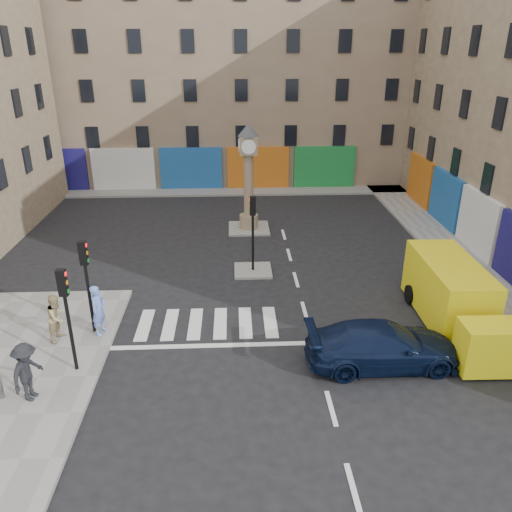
{
  "coord_description": "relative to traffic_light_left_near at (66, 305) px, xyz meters",
  "views": [
    {
      "loc": [
        -2.87,
        -14.09,
        10.35
      ],
      "look_at": [
        -1.97,
        5.29,
        2.0
      ],
      "focal_mm": 35.0,
      "sensor_mm": 36.0,
      "label": 1
    }
  ],
  "objects": [
    {
      "name": "pedestrian_tan",
      "position": [
        -1.12,
        1.93,
        -1.56
      ],
      "size": [
        0.92,
        1.05,
        1.82
      ],
      "primitive_type": "imported",
      "rotation": [
        0.0,
        0.0,
        1.27
      ],
      "color": "tan",
      "rests_on": "sidewalk_left"
    },
    {
      "name": "pedestrian_blue",
      "position": [
        0.3,
        2.27,
        -1.48
      ],
      "size": [
        0.65,
        0.82,
        1.98
      ],
      "primitive_type": "imported",
      "rotation": [
        0.0,
        0.0,
        1.3
      ],
      "color": "#6388E4",
      "rests_on": "sidewalk_left"
    },
    {
      "name": "pedestrian_dark",
      "position": [
        -0.95,
        -1.47,
        -1.5
      ],
      "size": [
        1.03,
        1.41,
        1.95
      ],
      "primitive_type": "imported",
      "rotation": [
        0.0,
        0.0,
        1.31
      ],
      "color": "black",
      "rests_on": "sidewalk_left"
    },
    {
      "name": "clock_pillar",
      "position": [
        6.3,
        13.8,
        0.93
      ],
      "size": [
        1.2,
        1.2,
        6.1
      ],
      "color": "#9C8866",
      "rests_on": "island_far"
    },
    {
      "name": "island_near",
      "position": [
        6.3,
        7.8,
        -2.56
      ],
      "size": [
        1.8,
        1.8,
        0.12
      ],
      "primitive_type": "cube",
      "color": "gray",
      "rests_on": "ground"
    },
    {
      "name": "ground",
      "position": [
        8.3,
        -0.2,
        -2.62
      ],
      "size": [
        120.0,
        120.0,
        0.0
      ],
      "primitive_type": "plane",
      "color": "black",
      "rests_on": "ground"
    },
    {
      "name": "traffic_light_left_near",
      "position": [
        0.0,
        0.0,
        0.0
      ],
      "size": [
        0.28,
        0.22,
        3.7
      ],
      "color": "black",
      "rests_on": "sidewalk_left"
    },
    {
      "name": "navy_sedan",
      "position": [
        10.45,
        -0.01,
        -1.85
      ],
      "size": [
        5.34,
        2.27,
        1.54
      ],
      "primitive_type": "imported",
      "rotation": [
        0.0,
        0.0,
        1.59
      ],
      "color": "black",
      "rests_on": "ground"
    },
    {
      "name": "sidewalk_right",
      "position": [
        17.0,
        9.8,
        -2.55
      ],
      "size": [
        2.6,
        30.0,
        0.15
      ],
      "primitive_type": "cube",
      "color": "gray",
      "rests_on": "ground"
    },
    {
      "name": "traffic_light_left_far",
      "position": [
        0.0,
        2.4,
        0.0
      ],
      "size": [
        0.28,
        0.22,
        3.7
      ],
      "color": "black",
      "rests_on": "sidewalk_left"
    },
    {
      "name": "traffic_light_island",
      "position": [
        6.3,
        7.8,
        -0.03
      ],
      "size": [
        0.28,
        0.22,
        3.7
      ],
      "color": "black",
      "rests_on": "island_near"
    },
    {
      "name": "building_far",
      "position": [
        4.3,
        27.8,
        5.88
      ],
      "size": [
        32.0,
        10.0,
        17.0
      ],
      "primitive_type": "cube",
      "color": "#8A745C",
      "rests_on": "ground"
    },
    {
      "name": "island_far",
      "position": [
        6.3,
        13.8,
        -2.56
      ],
      "size": [
        2.4,
        2.4,
        0.12
      ],
      "primitive_type": "cube",
      "color": "gray",
      "rests_on": "ground"
    },
    {
      "name": "sidewalk_far",
      "position": [
        4.3,
        22.0,
        -2.55
      ],
      "size": [
        32.0,
        2.4,
        0.15
      ],
      "primitive_type": "cube",
      "color": "gray",
      "rests_on": "ground"
    },
    {
      "name": "yellow_van",
      "position": [
        13.89,
        2.41,
        -1.41
      ],
      "size": [
        2.38,
        6.74,
        2.44
      ],
      "rotation": [
        0.0,
        0.0,
        -0.02
      ],
      "color": "yellow",
      "rests_on": "ground"
    }
  ]
}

